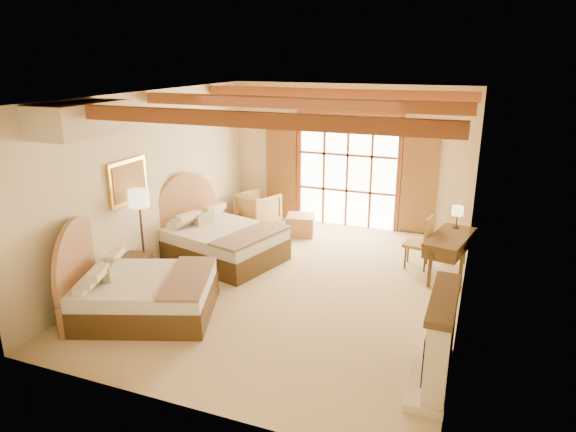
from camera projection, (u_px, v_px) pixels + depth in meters
The scene contains 19 objects.
floor at pixel (293, 283), 8.91m from camera, with size 7.00×7.00×0.00m, color #D0BA88.
wall_back at pixel (348, 157), 11.54m from camera, with size 5.50×5.50×0.00m, color beige.
wall_left at pixel (153, 180), 9.38m from camera, with size 7.00×7.00×0.00m, color beige.
wall_right at pixel (470, 212), 7.48m from camera, with size 7.00×7.00×0.00m, color beige.
ceiling at pixel (294, 95), 7.95m from camera, with size 7.00×7.00×0.00m, color #AA7237.
ceiling_beams at pixel (294, 103), 7.98m from camera, with size 5.39×4.60×0.18m, color brown, non-canonical shape.
french_doors at pixel (347, 172), 11.59m from camera, with size 3.95×0.08×2.60m.
fireplace at pixel (439, 345), 6.08m from camera, with size 0.46×1.40×1.16m.
painting at pixel (128, 182), 8.65m from camera, with size 0.06×0.95×0.75m.
canopy_valance at pixel (80, 119), 7.08m from camera, with size 0.70×1.40×0.45m, color beige.
bed_near at pixel (136, 289), 7.79m from camera, with size 2.51×2.12×1.33m.
bed_far at pixel (216, 238), 9.89m from camera, with size 2.48×2.07×1.39m.
nightstand at pixel (137, 270), 8.81m from camera, with size 0.44×0.44×0.53m, color #4B3012.
floor_lamp at pixel (139, 204), 8.67m from camera, with size 0.34×0.34×1.63m.
armchair at pixel (258, 208), 11.94m from camera, with size 0.81×0.83×0.76m, color #AE8A4B.
ottoman at pixel (300, 225), 11.30m from camera, with size 0.59×0.59×0.43m, color #9F6B44.
desk at pixel (449, 254), 9.15m from camera, with size 0.86×1.48×0.75m.
desk_chair at pixel (418, 251), 9.52m from camera, with size 0.52×0.51×1.01m.
desk_lamp at pixel (458, 212), 9.37m from camera, with size 0.20×0.20×0.41m.
Camera 1 is at (2.87, -7.62, 3.80)m, focal length 32.00 mm.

